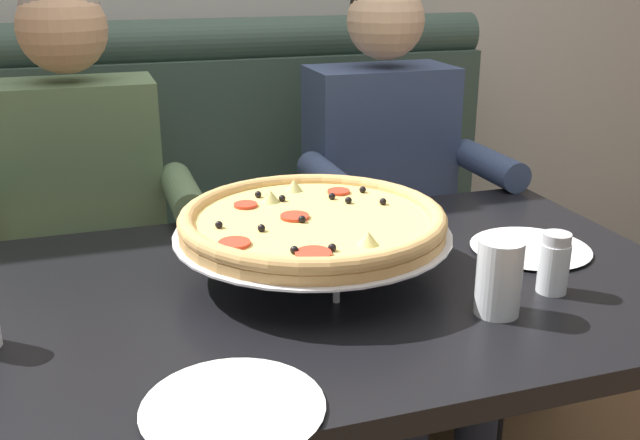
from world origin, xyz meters
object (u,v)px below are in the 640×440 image
shaker_pepper_flakes (554,267)px  drinking_glass (499,281)px  dining_table (322,326)px  plate_near_right (233,403)px  booth_bench (232,270)px  diner_left (83,215)px  diner_right (393,185)px  pizza (311,222)px  plate_near_left (530,245)px

shaker_pepper_flakes → drinking_glass: drinking_glass is taller
dining_table → drinking_glass: drinking_glass is taller
shaker_pepper_flakes → plate_near_right: 0.64m
booth_bench → diner_left: diner_left is taller
booth_bench → diner_right: diner_right is taller
pizza → dining_table: bearing=-86.2°
booth_bench → drinking_glass: (0.24, -1.08, 0.40)m
diner_right → diner_left: bearing=180.0°
diner_left → drinking_glass: size_ratio=9.78×
pizza → plate_near_right: (-0.23, -0.40, -0.09)m
diner_left → drinking_glass: 1.05m
diner_left → plate_near_right: (0.18, -0.96, 0.04)m
shaker_pepper_flakes → plate_near_right: size_ratio=0.45×
booth_bench → plate_near_left: booth_bench is taller
dining_table → diner_left: 0.75m
diner_right → dining_table: bearing=-123.6°
pizza → plate_near_right: bearing=-120.3°
plate_near_left → drinking_glass: size_ratio=1.87×
diner_right → plate_near_right: 1.16m
drinking_glass → plate_near_left: bearing=46.4°
pizza → plate_near_left: bearing=-4.0°
diner_left → diner_right: same height
shaker_pepper_flakes → plate_near_left: (0.08, 0.18, -0.04)m
shaker_pepper_flakes → drinking_glass: size_ratio=0.85×
pizza → drinking_glass: size_ratio=3.98×
dining_table → shaker_pepper_flakes: size_ratio=12.48×
booth_bench → plate_near_left: (0.46, -0.86, 0.35)m
diner_left → pizza: diner_left is taller
booth_bench → plate_near_left: bearing=-62.0°
booth_bench → diner_left: 0.58m
pizza → plate_near_right: size_ratio=2.11×
booth_bench → diner_right: bearing=-32.9°
diner_left → dining_table: bearing=-56.4°
plate_near_right → drinking_glass: bearing=16.1°
dining_table → shaker_pepper_flakes: bearing=-22.3°
shaker_pepper_flakes → pizza: bearing=150.7°
diner_right → plate_near_right: diner_right is taller
shaker_pepper_flakes → plate_near_right: shaker_pepper_flakes is taller
pizza → plate_near_right: pizza is taller
diner_right → plate_near_right: bearing=-124.1°
diner_right → plate_near_left: (0.05, -0.59, 0.04)m
plate_near_right → diner_left: bearing=100.4°
diner_right → drinking_glass: (-0.17, -0.82, 0.09)m
diner_right → plate_near_left: bearing=-85.6°
booth_bench → drinking_glass: size_ratio=14.03×
plate_near_right → diner_right: bearing=55.9°
shaker_pepper_flakes → plate_near_left: shaker_pepper_flakes is taller
plate_near_left → pizza: bearing=176.0°
plate_near_right → booth_bench: bearing=79.1°
drinking_glass → dining_table: bearing=140.5°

